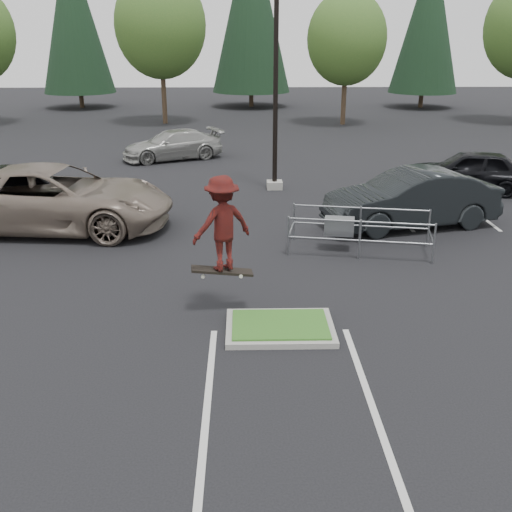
{
  "coord_description": "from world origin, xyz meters",
  "views": [
    {
      "loc": [
        -0.73,
        -10.95,
        5.71
      ],
      "look_at": [
        -0.46,
        1.5,
        1.08
      ],
      "focal_mm": 42.0,
      "sensor_mm": 36.0,
      "label": 1
    }
  ],
  "objects_px": {
    "decid_b": "(160,28)",
    "conif_a": "(73,15)",
    "skateboarder": "(221,224)",
    "car_l_black": "(16,194)",
    "light_pole": "(276,67)",
    "car_r_black": "(471,170)",
    "decid_c": "(346,42)",
    "car_l_tan": "(55,198)",
    "car_r_charc": "(411,199)",
    "conif_c": "(428,19)",
    "car_far_silver": "(174,145)",
    "conif_b": "(251,5)",
    "cart_corral": "(344,226)"
  },
  "relations": [
    {
      "from": "car_l_tan",
      "to": "car_l_black",
      "type": "distance_m",
      "value": 1.69
    },
    {
      "from": "car_r_charc",
      "to": "decid_b",
      "type": "bearing_deg",
      "value": -170.62
    },
    {
      "from": "car_l_tan",
      "to": "car_far_silver",
      "type": "relative_size",
      "value": 1.48
    },
    {
      "from": "skateboarder",
      "to": "car_r_charc",
      "type": "relative_size",
      "value": 0.41
    },
    {
      "from": "car_r_black",
      "to": "car_far_silver",
      "type": "distance_m",
      "value": 13.68
    },
    {
      "from": "conif_c",
      "to": "car_l_black",
      "type": "bearing_deg",
      "value": -124.73
    },
    {
      "from": "car_l_tan",
      "to": "car_r_black",
      "type": "distance_m",
      "value": 15.18
    },
    {
      "from": "car_r_charc",
      "to": "car_far_silver",
      "type": "relative_size",
      "value": 1.12
    },
    {
      "from": "car_l_black",
      "to": "cart_corral",
      "type": "bearing_deg",
      "value": -129.17
    },
    {
      "from": "skateboarder",
      "to": "car_l_black",
      "type": "height_order",
      "value": "skateboarder"
    },
    {
      "from": "conif_c",
      "to": "car_r_black",
      "type": "height_order",
      "value": "conif_c"
    },
    {
      "from": "conif_a",
      "to": "skateboarder",
      "type": "xyz_separation_m",
      "value": [
        12.8,
        -39.0,
        -5.11
      ]
    },
    {
      "from": "decid_c",
      "to": "car_l_black",
      "type": "relative_size",
      "value": 1.34
    },
    {
      "from": "conif_b",
      "to": "conif_c",
      "type": "height_order",
      "value": "conif_b"
    },
    {
      "from": "skateboarder",
      "to": "car_far_silver",
      "type": "distance_m",
      "value": 17.28
    },
    {
      "from": "light_pole",
      "to": "cart_corral",
      "type": "xyz_separation_m",
      "value": [
        1.57,
        -7.15,
        -3.87
      ]
    },
    {
      "from": "car_r_black",
      "to": "car_l_tan",
      "type": "bearing_deg",
      "value": -57.79
    },
    {
      "from": "decid_b",
      "to": "conif_b",
      "type": "relative_size",
      "value": 0.66
    },
    {
      "from": "decid_b",
      "to": "conif_a",
      "type": "distance_m",
      "value": 12.43
    },
    {
      "from": "cart_corral",
      "to": "light_pole",
      "type": "bearing_deg",
      "value": 113.1
    },
    {
      "from": "conif_a",
      "to": "cart_corral",
      "type": "relative_size",
      "value": 3.19
    },
    {
      "from": "decid_c",
      "to": "car_l_black",
      "type": "height_order",
      "value": "decid_c"
    },
    {
      "from": "car_far_silver",
      "to": "decid_b",
      "type": "bearing_deg",
      "value": 165.08
    },
    {
      "from": "car_r_charc",
      "to": "conif_c",
      "type": "bearing_deg",
      "value": 149.02
    },
    {
      "from": "conif_c",
      "to": "decid_c",
      "type": "bearing_deg",
      "value": -129.64
    },
    {
      "from": "conif_a",
      "to": "conif_c",
      "type": "xyz_separation_m",
      "value": [
        28.0,
        -0.5,
        -0.25
      ]
    },
    {
      "from": "conif_c",
      "to": "conif_a",
      "type": "bearing_deg",
      "value": 178.98
    },
    {
      "from": "decid_c",
      "to": "conif_c",
      "type": "distance_m",
      "value": 12.65
    },
    {
      "from": "car_l_black",
      "to": "car_r_black",
      "type": "bearing_deg",
      "value": -99.88
    },
    {
      "from": "light_pole",
      "to": "car_l_black",
      "type": "relative_size",
      "value": 1.62
    },
    {
      "from": "light_pole",
      "to": "car_l_tan",
      "type": "bearing_deg",
      "value": -144.46
    },
    {
      "from": "car_r_black",
      "to": "car_l_black",
      "type": "bearing_deg",
      "value": -61.9
    },
    {
      "from": "conif_c",
      "to": "car_l_black",
      "type": "height_order",
      "value": "conif_c"
    },
    {
      "from": "conif_b",
      "to": "car_l_black",
      "type": "relative_size",
      "value": 2.32
    },
    {
      "from": "cart_corral",
      "to": "car_far_silver",
      "type": "bearing_deg",
      "value": 125.63
    },
    {
      "from": "conif_c",
      "to": "conif_b",
      "type": "bearing_deg",
      "value": 175.91
    },
    {
      "from": "car_l_tan",
      "to": "car_r_black",
      "type": "relative_size",
      "value": 1.51
    },
    {
      "from": "car_l_tan",
      "to": "car_r_charc",
      "type": "bearing_deg",
      "value": -85.0
    },
    {
      "from": "light_pole",
      "to": "car_r_black",
      "type": "distance_m",
      "value": 8.4
    },
    {
      "from": "car_l_black",
      "to": "car_far_silver",
      "type": "relative_size",
      "value": 1.3
    },
    {
      "from": "light_pole",
      "to": "decid_b",
      "type": "xyz_separation_m",
      "value": [
        -6.51,
        18.53,
        1.48
      ]
    },
    {
      "from": "decid_c",
      "to": "car_r_black",
      "type": "relative_size",
      "value": 1.79
    },
    {
      "from": "decid_c",
      "to": "skateboarder",
      "type": "distance_m",
      "value": 29.9
    },
    {
      "from": "car_l_black",
      "to": "conif_a",
      "type": "bearing_deg",
      "value": -12.47
    },
    {
      "from": "car_l_tan",
      "to": "car_l_black",
      "type": "relative_size",
      "value": 1.14
    },
    {
      "from": "conif_a",
      "to": "car_far_silver",
      "type": "height_order",
      "value": "conif_a"
    },
    {
      "from": "decid_b",
      "to": "skateboarder",
      "type": "relative_size",
      "value": 4.39
    },
    {
      "from": "conif_a",
      "to": "cart_corral",
      "type": "height_order",
      "value": "conif_a"
    },
    {
      "from": "conif_a",
      "to": "car_l_tan",
      "type": "bearing_deg",
      "value": -77.2
    },
    {
      "from": "skateboarder",
      "to": "car_l_black",
      "type": "relative_size",
      "value": 0.35
    }
  ]
}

